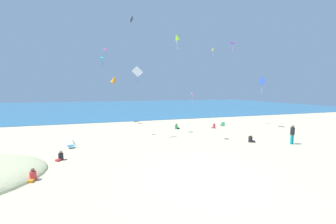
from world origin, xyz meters
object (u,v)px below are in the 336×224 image
person_5 (214,126)px  beach_chair_far_right (72,144)px  person_1 (33,176)px  person_2 (292,133)px  person_4 (60,157)px  kite_black (132,19)px  kite_magenta (105,49)px  kite_orange (114,79)px  kite_white (137,72)px  person_3 (251,139)px  kite_blue (262,82)px  kite_lime (177,37)px  kite_yellow (213,49)px  kite_purple (233,43)px  beach_chair_mid_beach (223,124)px  person_0 (176,127)px  kite_teal (102,58)px  kite_pink (192,95)px

person_5 → beach_chair_far_right: bearing=24.9°
person_1 → person_2: 19.44m
person_1 → person_4: size_ratio=1.00×
kite_black → kite_magenta: 4.18m
person_5 → kite_magenta: (-12.81, -0.65, 8.61)m
beach_chair_far_right → kite_magenta: 9.63m
person_4 → kite_orange: (3.96, 15.31, 6.16)m
kite_white → person_2: bearing=-25.5°
beach_chair_far_right → person_1: size_ratio=1.11×
person_3 → person_5: person_3 is taller
person_2 → kite_blue: (3.13, 7.24, 4.90)m
kite_orange → kite_magenta: (-0.91, -9.04, 2.44)m
person_5 → kite_lime: size_ratio=0.47×
kite_magenta → kite_yellow: kite_yellow is taller
kite_lime → kite_black: kite_black is taller
person_4 → person_5: (15.86, 6.91, -0.00)m
person_2 → kite_purple: 14.37m
person_3 → person_5: (0.14, 6.84, -0.03)m
beach_chair_far_right → kite_purple: (19.19, 5.72, 10.88)m
kite_lime → kite_black: size_ratio=1.35×
beach_chair_mid_beach → person_3: (-2.10, -7.92, 0.03)m
person_0 → person_1: size_ratio=1.13×
person_5 → kite_blue: size_ratio=0.30×
person_1 → kite_orange: size_ratio=0.43×
beach_chair_far_right → person_5: size_ratio=1.12×
person_1 → kite_yellow: 29.08m
person_5 → person_2: bearing=119.1°
kite_lime → person_1: bearing=-151.9°
person_1 → kite_blue: kite_blue is taller
beach_chair_mid_beach → kite_lime: bearing=124.9°
person_0 → kite_yellow: (8.64, 6.67, 11.25)m
person_0 → kite_purple: 13.71m
kite_lime → kite_white: 4.88m
person_3 → kite_yellow: 18.71m
kite_white → kite_teal: kite_teal is taller
kite_blue → kite_magenta: kite_magenta is taller
kite_black → kite_pink: bearing=42.3°
kite_blue → kite_yellow: bearing=103.3°
person_2 → kite_orange: 23.05m
kite_magenta → kite_teal: bearing=94.5°
person_2 → person_4: bearing=84.4°
person_0 → person_1: person_0 is taller
person_0 → person_5: (4.73, -0.87, -0.03)m
kite_blue → person_5: bearing=168.4°
kite_black → kite_yellow: 16.12m
person_0 → person_4: person_0 is taller
person_0 → kite_teal: 13.78m
person_4 → person_0: bearing=162.4°
person_4 → kite_lime: size_ratio=0.48×
beach_chair_far_right → kite_lime: bearing=156.9°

